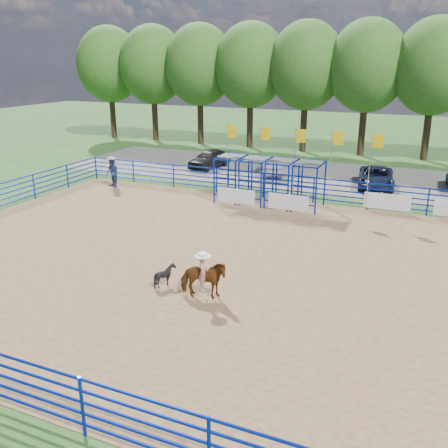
{
  "coord_description": "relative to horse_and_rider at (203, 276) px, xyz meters",
  "views": [
    {
      "loc": [
        6.35,
        -16.88,
        7.84
      ],
      "look_at": [
        -1.54,
        1.0,
        1.3
      ],
      "focal_mm": 40.0,
      "sensor_mm": 36.0,
      "label": 1
    }
  ],
  "objects": [
    {
      "name": "perimeter_fence",
      "position": [
        0.52,
        3.07,
        -0.07
      ],
      "size": [
        30.1,
        20.1,
        1.5
      ],
      "color": "#071FA2",
      "rests_on": "ground"
    },
    {
      "name": "car_c",
      "position": [
        3.25,
        18.2,
        -0.17
      ],
      "size": [
        2.73,
        4.84,
        1.27
      ],
      "primitive_type": "imported",
      "rotation": [
        0.0,
        0.0,
        0.14
      ],
      "color": "black",
      "rests_on": "gravel_strip"
    },
    {
      "name": "car_a",
      "position": [
        -8.94,
        19.38,
        -0.12
      ],
      "size": [
        2.26,
        4.22,
        1.37
      ],
      "primitive_type": "imported",
      "rotation": [
        0.0,
        0.0,
        -0.17
      ],
      "color": "black",
      "rests_on": "gravel_strip"
    },
    {
      "name": "chute_assembly",
      "position": [
        -1.38,
        11.91,
        0.44
      ],
      "size": [
        19.32,
        2.41,
        4.2
      ],
      "color": "#071FA2",
      "rests_on": "ground"
    },
    {
      "name": "calf",
      "position": [
        -1.66,
        0.29,
        -0.39
      ],
      "size": [
        0.93,
        0.88,
        0.82
      ],
      "primitive_type": "imported",
      "rotation": [
        0.0,
        0.0,
        1.93
      ],
      "color": "black",
      "rests_on": "arena_dirt"
    },
    {
      "name": "arena_dirt",
      "position": [
        0.52,
        3.07,
        -0.81
      ],
      "size": [
        30.0,
        20.0,
        0.02
      ],
      "primitive_type": "cube",
      "color": "#936F49",
      "rests_on": "ground"
    },
    {
      "name": "spectator_cowboy",
      "position": [
        -11.95,
        11.45,
        0.16
      ],
      "size": [
        1.14,
        1.06,
        1.92
      ],
      "color": "navy",
      "rests_on": "arena_dirt"
    },
    {
      "name": "horse_and_rider",
      "position": [
        0.0,
        0.0,
        0.0
      ],
      "size": [
        1.77,
        1.16,
        2.27
      ],
      "color": "#623413",
      "rests_on": "arena_dirt"
    },
    {
      "name": "gravel_strip",
      "position": [
        0.52,
        20.07,
        -0.81
      ],
      "size": [
        40.0,
        10.0,
        0.01
      ],
      "primitive_type": "cube",
      "color": "slate",
      "rests_on": "ground"
    },
    {
      "name": "ground",
      "position": [
        0.52,
        3.07,
        -0.82
      ],
      "size": [
        120.0,
        120.0,
        0.0
      ],
      "primitive_type": "plane",
      "color": "#376126",
      "rests_on": "ground"
    },
    {
      "name": "car_b",
      "position": [
        -3.94,
        19.07,
        -0.19
      ],
      "size": [
        2.54,
        3.99,
        1.24
      ],
      "primitive_type": "imported",
      "rotation": [
        0.0,
        0.0,
        3.5
      ],
      "color": "gray",
      "rests_on": "gravel_strip"
    },
    {
      "name": "treeline",
      "position": [
        0.52,
        29.07,
        6.72
      ],
      "size": [
        56.4,
        6.4,
        11.24
      ],
      "color": "#3F2B19",
      "rests_on": "ground"
    }
  ]
}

